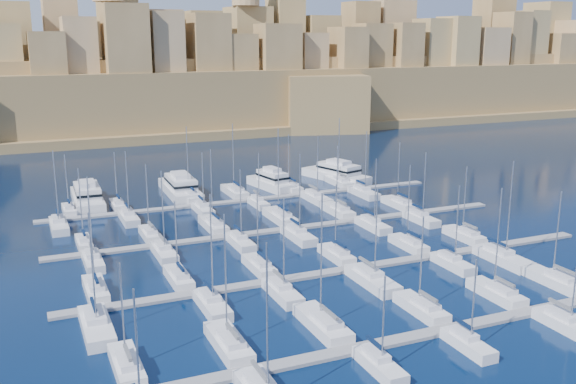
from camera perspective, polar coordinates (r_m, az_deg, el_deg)
name	(u,v)px	position (r m, az deg, el deg)	size (l,w,h in m)	color
ground	(317,246)	(104.99, 2.55, -4.81)	(600.00, 600.00, 0.00)	black
pontoon_near	(444,330)	(77.96, 13.72, -11.85)	(84.00, 2.00, 0.40)	slate
pontoon_mid_near	(352,269)	(94.89, 5.73, -6.79)	(84.00, 2.00, 0.40)	slate
pontoon_mid_far	(292,228)	(113.57, 0.36, -3.25)	(84.00, 2.00, 0.40)	slate
pontoon_far	(250,200)	(133.27, -3.44, -0.71)	(84.00, 2.00, 0.40)	slate
sailboat_0	(127,365)	(69.46, -14.14, -14.73)	(2.63, 8.76, 11.88)	silver
sailboat_1	(229,343)	(72.00, -5.28, -13.24)	(2.91, 9.70, 15.51)	silver
sailboat_2	(323,324)	(76.17, 3.12, -11.61)	(3.09, 10.31, 16.60)	silver
sailboat_3	(422,308)	(81.89, 11.78, -10.05)	(2.65, 8.85, 12.61)	silver
sailboat_4	(497,293)	(88.85, 18.06, -8.51)	(2.72, 9.07, 14.96)	silver
sailboat_5	(556,281)	(95.84, 22.71, -7.28)	(2.83, 9.45, 13.49)	silver
sailboat_8	(379,365)	(68.32, 8.11, -14.95)	(2.28, 7.62, 10.75)	silver
sailboat_9	(468,344)	(74.39, 15.68, -12.85)	(2.18, 7.27, 10.84)	silver
sailboat_10	(567,324)	(82.66, 23.52, -10.72)	(2.59, 8.63, 13.17)	silver
sailboat_12	(96,289)	(89.36, -16.73, -8.28)	(2.66, 8.87, 14.10)	silver
sailboat_13	(179,278)	(90.89, -9.69, -7.52)	(2.56, 8.55, 11.86)	silver
sailboat_14	(259,266)	(94.10, -2.57, -6.57)	(2.55, 8.51, 12.63)	silver
sailboat_15	(337,255)	(98.96, 4.35, -5.57)	(2.52, 8.39, 11.94)	silver
sailboat_16	(409,244)	(105.36, 10.68, -4.55)	(2.51, 8.38, 13.90)	silver
sailboat_17	(465,235)	(111.98, 15.43, -3.73)	(2.64, 8.80, 12.74)	silver
sailboat_18	(96,326)	(78.69, -16.67, -11.34)	(3.18, 10.60, 14.84)	silver
sailboat_19	(212,304)	(81.77, -6.78, -9.86)	(2.71, 9.04, 15.35)	silver
sailboat_20	(282,292)	(84.85, -0.52, -8.87)	(2.61, 8.71, 13.80)	silver
sailboat_21	(372,280)	(89.61, 7.47, -7.72)	(3.15, 10.50, 14.19)	silver
sailboat_22	(452,263)	(98.23, 14.40, -6.12)	(2.45, 8.15, 12.90)	silver
sailboat_23	(502,257)	(102.55, 18.53, -5.54)	(3.14, 10.48, 16.03)	silver
sailboat_24	(84,242)	(109.43, -17.69, -4.29)	(2.21, 7.38, 13.24)	silver
sailboat_25	(150,234)	(111.14, -12.19, -3.67)	(2.43, 8.11, 12.97)	silver
sailboat_26	(214,225)	(114.48, -6.64, -2.92)	(2.95, 9.83, 14.56)	silver
sailboat_27	(280,216)	(118.84, -0.74, -2.19)	(3.12, 10.40, 17.43)	silver
sailboat_28	(338,211)	(123.35, 4.46, -1.65)	(2.85, 9.49, 13.52)	silver
sailboat_29	(399,203)	(130.04, 9.84, -1.01)	(2.79, 9.30, 13.34)	silver
sailboat_30	(93,261)	(100.23, -16.95, -5.88)	(2.55, 8.50, 13.98)	silver
sailboat_31	(164,252)	(101.56, -10.96, -5.27)	(2.67, 8.89, 14.00)	silver
sailboat_32	(240,242)	(104.90, -4.26, -4.43)	(2.54, 8.48, 13.18)	silver
sailboat_33	(298,235)	(108.01, 0.92, -3.85)	(2.84, 9.45, 15.00)	silver
sailboat_34	(373,225)	(114.78, 7.53, -2.91)	(2.65, 8.82, 13.08)	silver
sailboat_35	(421,218)	(120.27, 11.73, -2.31)	(2.60, 8.66, 13.41)	silver
sailboat_36	(69,210)	(130.62, -18.89, -1.51)	(2.28, 7.60, 11.78)	silver
sailboat_37	(118,205)	(131.58, -14.89, -1.12)	(2.31, 7.72, 11.51)	silver
sailboat_38	(190,196)	(135.75, -8.75, -0.33)	(3.21, 10.69, 15.58)	silver
sailboat_39	(235,191)	(138.34, -4.76, 0.05)	(3.12, 10.42, 15.68)	silver
sailboat_40	(289,187)	(142.25, 0.13, 0.46)	(2.80, 9.34, 12.75)	silver
sailboat_41	(339,182)	(147.52, 4.59, 0.91)	(2.79, 9.31, 15.66)	silver
sailboat_42	(59,225)	(120.47, -19.70, -2.81)	(2.87, 9.57, 14.57)	silver
sailboat_43	(129,217)	(121.93, -13.98, -2.21)	(2.70, 9.00, 13.55)	silver
sailboat_44	(203,209)	(125.13, -7.57, -1.52)	(2.50, 8.34, 12.27)	silver
sailboat_45	(258,203)	(128.95, -2.66, -0.96)	(2.27, 7.56, 11.27)	silver
sailboat_46	(316,198)	(132.62, 2.51, -0.53)	(2.98, 9.92, 13.98)	silver
sailboat_47	(364,192)	(138.02, 6.73, -0.04)	(2.84, 9.45, 14.31)	silver
motor_yacht_a	(87,196)	(136.14, -17.41, -0.36)	(6.01, 18.52, 5.25)	silver
motor_yacht_b	(180,187)	(139.68, -9.54, 0.44)	(6.32, 19.50, 5.25)	silver
motor_yacht_c	(271,181)	(143.32, -1.50, 0.96)	(6.72, 14.75, 5.25)	silver
motor_yacht_d	(337,173)	(152.32, 4.37, 1.69)	(10.63, 19.24, 5.25)	silver
fortified_city	(136,87)	(249.29, -13.36, 9.06)	(460.00, 108.95, 59.52)	brown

